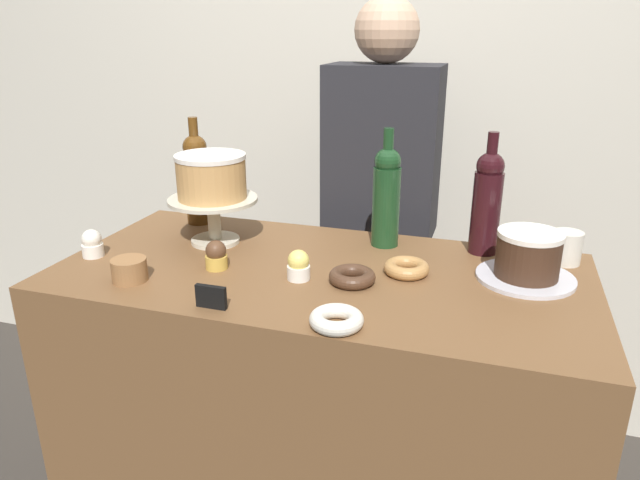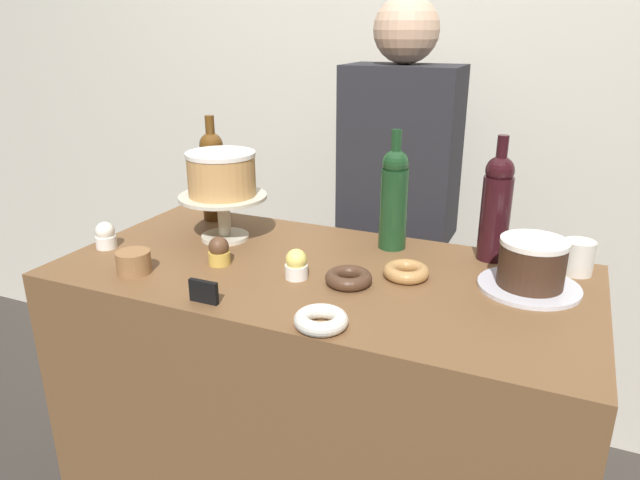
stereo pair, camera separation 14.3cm
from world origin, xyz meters
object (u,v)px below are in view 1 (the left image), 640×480
object	(u,v)px
wine_bottle_amber	(197,177)
cookie_stack	(129,270)
donut_sugar	(336,320)
price_sign_chalkboard	(211,297)
chocolate_round_cake	(528,254)
cupcake_lemon	(299,266)
wine_bottle_dark_red	(487,201)
cupcake_vanilla	(92,244)
white_layer_cake	(211,176)
cake_stand_pedestal	(214,212)
donut_maple	(406,268)
wine_bottle_green	(386,195)
donut_chocolate	(352,277)
coffee_cup_ceramic	(566,247)
cupcake_chocolate	(216,255)
barista_figure	(379,234)

from	to	relation	value
wine_bottle_amber	cookie_stack	xyz separation A→B (m)	(0.06, -0.45, -0.12)
donut_sugar	price_sign_chalkboard	bearing A→B (deg)	-179.93
chocolate_round_cake	cupcake_lemon	world-z (taller)	chocolate_round_cake
wine_bottle_dark_red	cookie_stack	size ratio (longest dim) A/B	3.87
cupcake_lemon	cupcake_vanilla	bearing A→B (deg)	-177.52
white_layer_cake	wine_bottle_dark_red	distance (m)	0.74
donut_sugar	cookie_stack	xyz separation A→B (m)	(-0.54, 0.07, 0.01)
cake_stand_pedestal	cupcake_lemon	bearing A→B (deg)	-28.57
donut_maple	cookie_stack	distance (m)	0.67
cupcake_lemon	cookie_stack	distance (m)	0.41
wine_bottle_green	white_layer_cake	bearing A→B (deg)	-164.57
donut_chocolate	wine_bottle_dark_red	bearing A→B (deg)	46.82
white_layer_cake	cookie_stack	distance (m)	0.35
white_layer_cake	wine_bottle_amber	bearing A→B (deg)	131.20
cupcake_vanilla	donut_maple	world-z (taller)	cupcake_vanilla
cookie_stack	donut_sugar	bearing A→B (deg)	-7.58
cupcake_vanilla	price_sign_chalkboard	bearing A→B (deg)	-21.90
donut_sugar	coffee_cup_ceramic	bearing A→B (deg)	47.22
chocolate_round_cake	wine_bottle_green	distance (m)	0.40
white_layer_cake	donut_maple	xyz separation A→B (m)	(0.55, -0.06, -0.18)
cookie_stack	price_sign_chalkboard	xyz separation A→B (m)	(0.26, -0.07, -0.00)
cupcake_vanilla	donut_chocolate	size ratio (longest dim) A/B	0.66
wine_bottle_dark_red	cupcake_chocolate	world-z (taller)	wine_bottle_dark_red
wine_bottle_dark_red	price_sign_chalkboard	xyz separation A→B (m)	(-0.54, -0.52, -0.12)
donut_maple	cookie_stack	size ratio (longest dim) A/B	1.33
wine_bottle_amber	cupcake_chocolate	xyz separation A→B (m)	(0.22, -0.32, -0.11)
donut_maple	cupcake_lemon	bearing A→B (deg)	-156.11
white_layer_cake	wine_bottle_amber	distance (m)	0.20
wine_bottle_amber	price_sign_chalkboard	size ratio (longest dim) A/B	4.65
chocolate_round_cake	cupcake_chocolate	size ratio (longest dim) A/B	2.05
cupcake_vanilla	cupcake_lemon	bearing A→B (deg)	2.48
cupcake_vanilla	donut_chocolate	world-z (taller)	cupcake_vanilla
wine_bottle_green	coffee_cup_ceramic	xyz separation A→B (m)	(0.47, 0.01, -0.10)
cake_stand_pedestal	wine_bottle_amber	xyz separation A→B (m)	(-0.13, 0.15, 0.05)
cookie_stack	barista_figure	world-z (taller)	barista_figure
wine_bottle_green	donut_sugar	distance (m)	0.51
donut_chocolate	wine_bottle_green	bearing A→B (deg)	85.72
white_layer_cake	wine_bottle_amber	xyz separation A→B (m)	(-0.13, 0.15, -0.05)
white_layer_cake	coffee_cup_ceramic	distance (m)	0.95
wine_bottle_dark_red	wine_bottle_amber	bearing A→B (deg)	-179.84
coffee_cup_ceramic	barista_figure	bearing A→B (deg)	149.09
chocolate_round_cake	cupcake_chocolate	world-z (taller)	chocolate_round_cake
wine_bottle_dark_red	cupcake_vanilla	distance (m)	1.05
barista_figure	donut_sugar	bearing A→B (deg)	-84.10
cupcake_chocolate	wine_bottle_amber	bearing A→B (deg)	124.77
chocolate_round_cake	barista_figure	size ratio (longest dim) A/B	0.10
price_sign_chalkboard	barista_figure	xyz separation A→B (m)	(0.20, 0.84, -0.12)
barista_figure	cupcake_lemon	bearing A→B (deg)	-95.98
cookie_stack	coffee_cup_ceramic	world-z (taller)	coffee_cup_ceramic
cake_stand_pedestal	barista_figure	world-z (taller)	barista_figure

